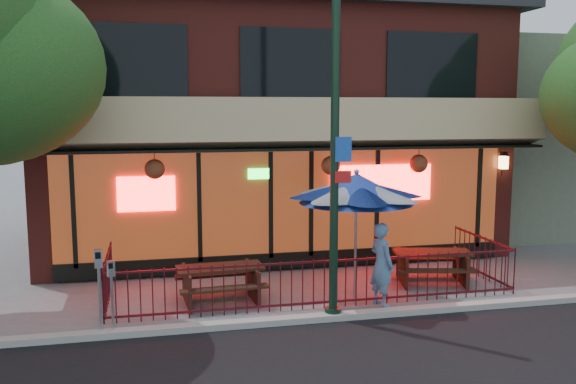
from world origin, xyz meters
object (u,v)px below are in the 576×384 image
at_px(picnic_table_left, 220,278).
at_px(patio_umbrella, 356,188).
at_px(parking_meter_near, 112,285).
at_px(pedestrian, 381,264).
at_px(parking_meter_far, 99,278).
at_px(picnic_table_right, 432,262).
at_px(street_light, 335,152).

bearing_deg(picnic_table_left, patio_umbrella, -5.31).
relative_size(patio_umbrella, parking_meter_near, 2.03).
bearing_deg(pedestrian, parking_meter_near, 77.97).
xyz_separation_m(picnic_table_left, pedestrian, (3.12, -0.95, 0.36)).
distance_m(picnic_table_left, parking_meter_far, 2.72).
bearing_deg(parking_meter_far, parking_meter_near, 0.01).
distance_m(picnic_table_left, picnic_table_right, 4.85).
bearing_deg(parking_meter_near, pedestrian, 5.55).
relative_size(parking_meter_near, parking_meter_far, 0.87).
distance_m(street_light, parking_meter_near, 4.59).
height_order(picnic_table_left, parking_meter_near, parking_meter_near).
bearing_deg(pedestrian, patio_umbrella, 6.73).
xyz_separation_m(picnic_table_left, picnic_table_right, (4.84, 0.33, -0.01)).
bearing_deg(pedestrian, picnic_table_left, 55.45).
relative_size(picnic_table_left, parking_meter_near, 1.36).
height_order(street_light, parking_meter_far, street_light).
bearing_deg(picnic_table_right, patio_umbrella, -163.85).
bearing_deg(picnic_table_right, parking_meter_near, -165.48).
distance_m(patio_umbrella, pedestrian, 1.64).
relative_size(pedestrian, parking_meter_near, 1.27).
xyz_separation_m(picnic_table_right, pedestrian, (-1.72, -1.28, 0.36)).
height_order(picnic_table_right, pedestrian, pedestrian).
height_order(patio_umbrella, pedestrian, patio_umbrella).
xyz_separation_m(patio_umbrella, parking_meter_near, (-4.84, -1.19, -1.40)).
height_order(pedestrian, parking_meter_far, pedestrian).
bearing_deg(picnic_table_left, picnic_table_right, 3.88).
bearing_deg(picnic_table_left, parking_meter_far, -147.00).
relative_size(picnic_table_left, pedestrian, 1.07).
xyz_separation_m(picnic_table_right, parking_meter_far, (-7.07, -1.78, 0.56)).
bearing_deg(street_light, picnic_table_right, 31.83).
distance_m(street_light, patio_umbrella, 1.69).
bearing_deg(pedestrian, parking_meter_far, 77.77).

